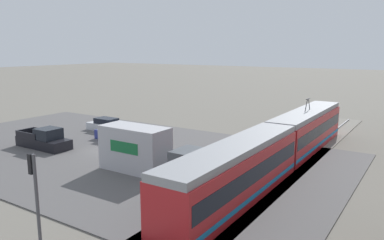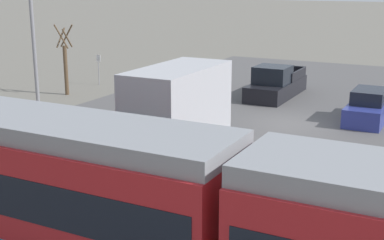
{
  "view_description": "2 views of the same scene",
  "coord_description": "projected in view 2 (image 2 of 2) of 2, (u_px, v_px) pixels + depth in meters",
  "views": [
    {
      "loc": [
        23.58,
        24.45,
        9.22
      ],
      "look_at": [
        -3.11,
        7.07,
        3.13
      ],
      "focal_mm": 35.0,
      "sensor_mm": 36.0,
      "label": 1
    },
    {
      "loc": [
        -7.36,
        24.45,
        6.86
      ],
      "look_at": [
        1.49,
        7.35,
        1.8
      ],
      "focal_mm": 50.0,
      "sensor_mm": 36.0,
      "label": 2
    }
  ],
  "objects": [
    {
      "name": "ground_plane",
      "position": [
        288.0,
        125.0,
        26.02
      ],
      "size": [
        320.0,
        320.0,
        0.0
      ],
      "primitive_type": "plane",
      "color": "slate"
    },
    {
      "name": "no_parking_sign",
      "position": [
        99.0,
        66.0,
        35.78
      ],
      "size": [
        0.32,
        0.08,
        2.03
      ],
      "color": "gray",
      "rests_on": "ground"
    },
    {
      "name": "pickup_truck",
      "position": [
        276.0,
        85.0,
        31.89
      ],
      "size": [
        2.09,
        5.78,
        1.93
      ],
      "color": "black",
      "rests_on": "ground"
    },
    {
      "name": "sedan_car_0",
      "position": [
        369.0,
        108.0,
        26.4
      ],
      "size": [
        1.74,
        4.34,
        1.59
      ],
      "rotation": [
        0.0,
        0.0,
        3.14
      ],
      "color": "navy",
      "rests_on": "ground"
    },
    {
      "name": "light_rail_tram",
      "position": [
        238.0,
        227.0,
        11.32
      ],
      "size": [
        29.1,
        2.77,
        4.65
      ],
      "color": "#B21E23",
      "rests_on": "ground"
    },
    {
      "name": "road_surface",
      "position": [
        288.0,
        124.0,
        26.01
      ],
      "size": [
        23.51,
        41.44,
        0.08
      ],
      "color": "#565454",
      "rests_on": "ground"
    },
    {
      "name": "box_truck",
      "position": [
        162.0,
        118.0,
        20.8
      ],
      "size": [
        2.43,
        9.17,
        3.4
      ],
      "color": "#4C5156",
      "rests_on": "ground"
    },
    {
      "name": "street_tree",
      "position": [
        65.0,
        63.0,
        32.5
      ],
      "size": [
        1.02,
        0.85,
        4.29
      ],
      "color": "brown",
      "rests_on": "ground"
    },
    {
      "name": "street_lamp_near_crossing",
      "position": [
        35.0,
        22.0,
        28.13
      ],
      "size": [
        0.36,
        1.95,
        8.16
      ],
      "color": "gray",
      "rests_on": "ground"
    }
  ]
}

